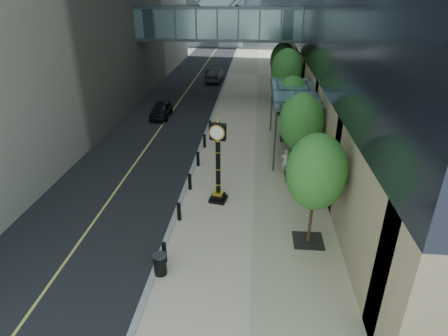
{
  "coord_description": "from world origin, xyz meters",
  "views": [
    {
      "loc": [
        0.94,
        -11.46,
        10.69
      ],
      "look_at": [
        -0.55,
        5.57,
        2.41
      ],
      "focal_mm": 30.0,
      "sensor_mm": 36.0,
      "label": 1
    }
  ],
  "objects_px": {
    "pedestrian": "(285,161)",
    "car_far": "(214,75)",
    "car_near": "(161,110)",
    "street_clock": "(218,167)",
    "trash_bin": "(160,265)"
  },
  "relations": [
    {
      "from": "street_clock",
      "to": "car_near",
      "type": "height_order",
      "value": "street_clock"
    },
    {
      "from": "trash_bin",
      "to": "pedestrian",
      "type": "height_order",
      "value": "pedestrian"
    },
    {
      "from": "trash_bin",
      "to": "car_near",
      "type": "distance_m",
      "value": 20.99
    },
    {
      "from": "trash_bin",
      "to": "pedestrian",
      "type": "distance_m",
      "value": 11.36
    },
    {
      "from": "pedestrian",
      "to": "car_far",
      "type": "distance_m",
      "value": 26.28
    },
    {
      "from": "street_clock",
      "to": "car_far",
      "type": "xyz_separation_m",
      "value": [
        -3.43,
        29.07,
        -1.26
      ]
    },
    {
      "from": "car_near",
      "to": "car_far",
      "type": "relative_size",
      "value": 0.81
    },
    {
      "from": "pedestrian",
      "to": "car_far",
      "type": "relative_size",
      "value": 0.33
    },
    {
      "from": "trash_bin",
      "to": "car_near",
      "type": "height_order",
      "value": "car_near"
    },
    {
      "from": "car_near",
      "to": "car_far",
      "type": "distance_m",
      "value": 15.04
    },
    {
      "from": "street_clock",
      "to": "trash_bin",
      "type": "relative_size",
      "value": 5.19
    },
    {
      "from": "car_near",
      "to": "car_far",
      "type": "height_order",
      "value": "car_far"
    },
    {
      "from": "car_far",
      "to": "pedestrian",
      "type": "bearing_deg",
      "value": 108.75
    },
    {
      "from": "street_clock",
      "to": "trash_bin",
      "type": "bearing_deg",
      "value": -95.56
    },
    {
      "from": "car_far",
      "to": "car_near",
      "type": "bearing_deg",
      "value": 80.25
    }
  ]
}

